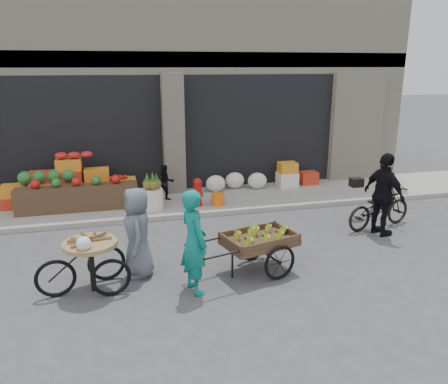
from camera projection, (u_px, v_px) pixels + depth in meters
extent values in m
plane|color=#424244|center=(218.00, 277.00, 7.42)|extent=(80.00, 80.00, 0.00)
cube|color=gray|center=(180.00, 203.00, 11.21)|extent=(18.00, 2.20, 0.12)
cube|color=beige|center=(158.00, 64.00, 14.06)|extent=(14.00, 6.00, 7.00)
cube|color=gray|center=(169.00, 60.00, 11.38)|extent=(14.00, 0.30, 0.40)
cube|color=black|center=(78.00, 133.00, 11.94)|extent=(4.40, 1.60, 3.10)
cube|color=black|center=(251.00, 127.00, 13.12)|extent=(4.40, 1.60, 3.10)
cube|color=beige|center=(173.00, 134.00, 11.74)|extent=(0.55, 0.80, 3.22)
cube|color=brown|center=(78.00, 198.00, 10.38)|extent=(2.80, 0.45, 0.60)
sphere|color=#1E5923|center=(47.00, 177.00, 10.56)|extent=(0.34, 0.34, 0.34)
cylinder|color=silver|center=(152.00, 199.00, 10.48)|extent=(0.52, 0.52, 0.50)
cylinder|color=#A5140F|center=(198.00, 195.00, 10.69)|extent=(0.20, 0.20, 0.56)
sphere|color=#A5140F|center=(197.00, 182.00, 10.60)|extent=(0.22, 0.22, 0.22)
cylinder|color=orange|center=(218.00, 199.00, 10.80)|extent=(0.32, 0.32, 0.30)
ellipsoid|color=silver|center=(237.00, 182.00, 12.09)|extent=(1.70, 0.60, 0.44)
imported|color=black|center=(166.00, 183.00, 11.08)|extent=(0.51, 0.43, 0.93)
cube|color=brown|center=(259.00, 242.00, 7.48)|extent=(1.36, 1.06, 0.11)
torus|color=black|center=(280.00, 263.00, 7.25)|extent=(0.60, 0.20, 0.61)
torus|color=black|center=(252.00, 245.00, 7.97)|extent=(0.60, 0.20, 0.61)
cylinder|color=black|center=(232.00, 264.00, 7.32)|extent=(0.04, 0.04, 0.50)
imported|color=#0F746B|center=(194.00, 242.00, 6.73)|extent=(0.55, 0.70, 1.68)
cylinder|color=#9E7F51|center=(90.00, 244.00, 6.76)|extent=(0.94, 0.94, 0.07)
cube|color=black|center=(92.00, 267.00, 6.87)|extent=(0.09, 0.09, 0.80)
torus|color=black|center=(111.00, 278.00, 6.73)|extent=(0.62, 0.14, 0.62)
torus|color=black|center=(107.00, 263.00, 7.23)|extent=(0.62, 0.14, 0.62)
torus|color=black|center=(56.00, 278.00, 6.70)|extent=(0.62, 0.14, 0.62)
imported|color=slate|center=(138.00, 232.00, 7.29)|extent=(0.50, 0.76, 1.55)
imported|color=black|center=(379.00, 208.00, 9.57)|extent=(1.80, 0.96, 0.90)
imported|color=black|center=(384.00, 195.00, 9.03)|extent=(0.64, 1.10, 1.76)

